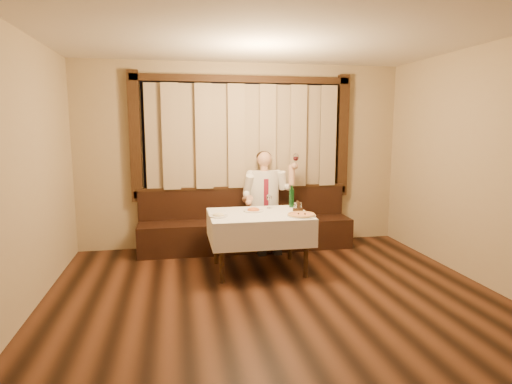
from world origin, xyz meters
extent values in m
cube|color=black|center=(0.00, 0.00, -0.01)|extent=(5.00, 6.00, 0.01)
cube|color=silver|center=(0.00, 0.00, 2.80)|extent=(5.00, 6.00, 0.01)
cube|color=tan|center=(0.00, 3.00, 1.40)|extent=(5.00, 0.01, 2.80)
cube|color=black|center=(0.00, 2.98, 1.70)|extent=(3.00, 0.02, 1.60)
cube|color=orange|center=(-0.70, 2.97, 1.40)|extent=(0.50, 0.01, 0.40)
cube|color=black|center=(0.00, 2.94, 0.85)|extent=(3.30, 0.12, 0.10)
cube|color=black|center=(0.00, 2.94, 2.55)|extent=(3.30, 0.12, 0.10)
cube|color=black|center=(-1.60, 2.94, 1.70)|extent=(0.16, 0.12, 1.90)
cube|color=black|center=(1.60, 2.94, 1.70)|extent=(0.16, 0.12, 1.90)
cube|color=#947F5F|center=(0.00, 2.88, 1.70)|extent=(2.90, 0.08, 1.55)
cube|color=black|center=(0.00, 2.68, 0.23)|extent=(3.20, 0.60, 0.45)
cube|color=black|center=(0.00, 2.92, 0.68)|extent=(3.20, 0.12, 0.45)
cube|color=black|center=(0.00, 2.92, 0.92)|extent=(3.20, 0.14, 0.04)
cylinder|color=black|center=(-0.52, 1.33, 0.35)|extent=(0.06, 0.06, 0.71)
cylinder|color=black|center=(0.52, 1.33, 0.35)|extent=(0.06, 0.06, 0.71)
cylinder|color=black|center=(-0.52, 2.07, 0.35)|extent=(0.06, 0.06, 0.71)
cylinder|color=black|center=(0.52, 2.07, 0.35)|extent=(0.06, 0.06, 0.71)
cube|color=black|center=(0.00, 1.70, 0.73)|extent=(1.20, 0.90, 0.04)
cube|color=white|center=(0.00, 1.70, 0.75)|extent=(1.26, 0.96, 0.01)
cube|color=white|center=(0.00, 1.22, 0.58)|extent=(1.26, 0.01, 0.35)
cube|color=white|center=(0.00, 2.18, 0.58)|extent=(1.26, 0.01, 0.35)
cube|color=white|center=(-0.63, 1.70, 0.58)|extent=(0.01, 0.96, 0.35)
cube|color=white|center=(0.63, 1.70, 0.58)|extent=(0.01, 0.96, 0.35)
cylinder|color=white|center=(0.48, 1.43, 0.76)|extent=(0.36, 0.36, 0.01)
cylinder|color=#CA4A1E|center=(0.48, 1.43, 0.77)|extent=(0.33, 0.33, 0.01)
torus|color=tan|center=(0.48, 1.43, 0.78)|extent=(0.34, 0.34, 0.03)
sphere|color=black|center=(0.45, 1.45, 0.78)|extent=(0.02, 0.02, 0.02)
sphere|color=black|center=(0.53, 1.42, 0.78)|extent=(0.02, 0.02, 0.02)
cylinder|color=white|center=(-0.05, 1.83, 0.76)|extent=(0.26, 0.26, 0.02)
ellipsoid|color=#C6621F|center=(-0.05, 1.83, 0.81)|extent=(0.16, 0.16, 0.07)
cylinder|color=white|center=(-0.53, 1.59, 0.76)|extent=(0.24, 0.24, 0.01)
ellipsoid|color=beige|center=(-0.53, 1.59, 0.80)|extent=(0.15, 0.15, 0.07)
cylinder|color=#12551F|center=(0.52, 2.02, 0.88)|extent=(0.07, 0.07, 0.25)
cylinder|color=#12551F|center=(0.52, 2.02, 1.03)|extent=(0.03, 0.03, 0.06)
cylinder|color=silver|center=(0.52, 2.02, 1.06)|extent=(0.03, 0.03, 0.01)
cylinder|color=white|center=(0.20, 1.99, 0.76)|extent=(0.06, 0.06, 0.01)
cylinder|color=white|center=(0.20, 1.99, 0.81)|extent=(0.01, 0.01, 0.10)
ellipsoid|color=white|center=(0.20, 1.99, 0.91)|extent=(0.07, 0.07, 0.09)
cube|color=black|center=(0.53, 1.74, 0.78)|extent=(0.13, 0.08, 0.04)
cube|color=black|center=(0.53, 1.74, 0.84)|extent=(0.02, 0.06, 0.09)
cylinder|color=white|center=(0.49, 1.74, 0.82)|extent=(0.03, 0.03, 0.07)
cylinder|color=silver|center=(0.49, 1.74, 0.86)|extent=(0.03, 0.03, 0.01)
cylinder|color=white|center=(0.57, 1.75, 0.82)|extent=(0.03, 0.03, 0.07)
cylinder|color=silver|center=(0.57, 1.75, 0.86)|extent=(0.03, 0.03, 0.01)
cube|color=black|center=(0.28, 2.55, 0.53)|extent=(0.42, 0.48, 0.17)
cube|color=black|center=(0.16, 2.32, 0.23)|extent=(0.12, 0.13, 0.45)
cube|color=black|center=(0.40, 2.32, 0.23)|extent=(0.12, 0.13, 0.45)
ellipsoid|color=white|center=(0.28, 2.71, 0.90)|extent=(0.44, 0.27, 0.57)
cube|color=maroon|center=(0.28, 2.57, 0.87)|extent=(0.07, 0.01, 0.42)
cylinder|color=tan|center=(0.28, 2.71, 1.23)|extent=(0.11, 0.11, 0.08)
sphere|color=tan|center=(0.28, 2.71, 1.37)|extent=(0.22, 0.22, 0.22)
ellipsoid|color=black|center=(0.28, 2.74, 1.40)|extent=(0.23, 0.23, 0.17)
sphere|color=white|center=(0.07, 2.71, 1.14)|extent=(0.14, 0.14, 0.14)
sphere|color=white|center=(0.49, 2.71, 1.14)|extent=(0.14, 0.14, 0.14)
sphere|color=tan|center=(-0.04, 2.28, 0.79)|extent=(0.09, 0.09, 0.09)
sphere|color=tan|center=(0.70, 2.53, 1.27)|extent=(0.10, 0.10, 0.10)
cylinder|color=white|center=(0.70, 2.50, 1.32)|extent=(0.01, 0.01, 0.12)
ellipsoid|color=white|center=(0.70, 2.50, 1.41)|extent=(0.09, 0.09, 0.11)
ellipsoid|color=#4C070F|center=(0.70, 2.50, 1.38)|extent=(0.07, 0.07, 0.06)
camera|label=1|loc=(-1.04, -3.56, 1.87)|focal=30.00mm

